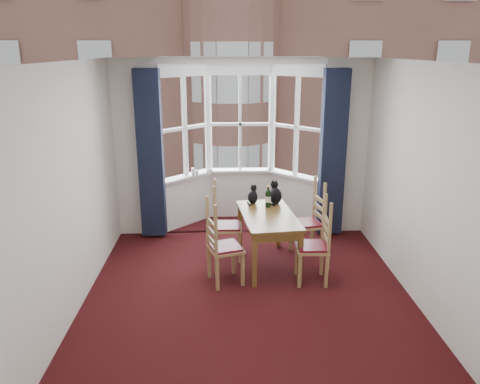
{
  "coord_description": "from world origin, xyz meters",
  "views": [
    {
      "loc": [
        -0.28,
        -5.05,
        2.93
      ],
      "look_at": [
        -0.07,
        1.05,
        1.05
      ],
      "focal_mm": 35.0,
      "sensor_mm": 36.0,
      "label": 1
    }
  ],
  "objects_px": {
    "chair_left_near": "(219,249)",
    "wine_bottle": "(268,198)",
    "chair_right_far": "(312,224)",
    "candle_tall": "(193,172)",
    "dining_table": "(268,221)",
    "chair_left_far": "(221,227)",
    "chair_right_near": "(319,248)",
    "cat_right": "(275,195)",
    "candle_short": "(197,173)",
    "cat_left": "(253,196)",
    "candle_extra": "(209,172)"
  },
  "relations": [
    {
      "from": "chair_right_near",
      "to": "candle_short",
      "type": "xyz_separation_m",
      "value": [
        -1.68,
        2.18,
        0.44
      ]
    },
    {
      "from": "dining_table",
      "to": "chair_left_near",
      "type": "distance_m",
      "value": 0.87
    },
    {
      "from": "cat_right",
      "to": "wine_bottle",
      "type": "xyz_separation_m",
      "value": [
        -0.13,
        -0.17,
        0.01
      ]
    },
    {
      "from": "cat_right",
      "to": "candle_extra",
      "type": "bearing_deg",
      "value": 129.94
    },
    {
      "from": "cat_left",
      "to": "cat_right",
      "type": "xyz_separation_m",
      "value": [
        0.33,
        -0.01,
        0.02
      ]
    },
    {
      "from": "candle_tall",
      "to": "chair_right_near",
      "type": "bearing_deg",
      "value": -51.07
    },
    {
      "from": "dining_table",
      "to": "chair_right_near",
      "type": "relative_size",
      "value": 1.5
    },
    {
      "from": "candle_short",
      "to": "candle_extra",
      "type": "bearing_deg",
      "value": 5.78
    },
    {
      "from": "dining_table",
      "to": "candle_extra",
      "type": "distance_m",
      "value": 1.92
    },
    {
      "from": "chair_right_near",
      "to": "candle_extra",
      "type": "height_order",
      "value": "candle_extra"
    },
    {
      "from": "chair_left_far",
      "to": "chair_right_far",
      "type": "relative_size",
      "value": 1.0
    },
    {
      "from": "cat_right",
      "to": "chair_right_near",
      "type": "bearing_deg",
      "value": -64.8
    },
    {
      "from": "candle_tall",
      "to": "chair_right_far",
      "type": "bearing_deg",
      "value": -35.44
    },
    {
      "from": "chair_right_near",
      "to": "chair_right_far",
      "type": "height_order",
      "value": "same"
    },
    {
      "from": "chair_right_near",
      "to": "cat_right",
      "type": "height_order",
      "value": "cat_right"
    },
    {
      "from": "chair_right_near",
      "to": "cat_right",
      "type": "bearing_deg",
      "value": 115.2
    },
    {
      "from": "cat_right",
      "to": "chair_left_near",
      "type": "bearing_deg",
      "value": -129.74
    },
    {
      "from": "candle_tall",
      "to": "candle_extra",
      "type": "bearing_deg",
      "value": 10.97
    },
    {
      "from": "candle_extra",
      "to": "cat_right",
      "type": "bearing_deg",
      "value": -50.06
    },
    {
      "from": "chair_left_near",
      "to": "wine_bottle",
      "type": "bearing_deg",
      "value": 49.67
    },
    {
      "from": "chair_right_near",
      "to": "chair_right_far",
      "type": "distance_m",
      "value": 0.87
    },
    {
      "from": "wine_bottle",
      "to": "candle_tall",
      "type": "bearing_deg",
      "value": 130.79
    },
    {
      "from": "candle_tall",
      "to": "candle_extra",
      "type": "xyz_separation_m",
      "value": [
        0.26,
        0.05,
        -0.02
      ]
    },
    {
      "from": "chair_left_far",
      "to": "chair_left_near",
      "type": "bearing_deg",
      "value": -92.33
    },
    {
      "from": "chair_right_near",
      "to": "candle_tall",
      "type": "relative_size",
      "value": 6.98
    },
    {
      "from": "cat_right",
      "to": "candle_short",
      "type": "xyz_separation_m",
      "value": [
        -1.21,
        1.19,
        0.03
      ]
    },
    {
      "from": "cat_left",
      "to": "wine_bottle",
      "type": "bearing_deg",
      "value": -41.65
    },
    {
      "from": "dining_table",
      "to": "wine_bottle",
      "type": "relative_size",
      "value": 4.35
    },
    {
      "from": "wine_bottle",
      "to": "chair_right_near",
      "type": "bearing_deg",
      "value": -54.29
    },
    {
      "from": "chair_left_near",
      "to": "chair_right_far",
      "type": "xyz_separation_m",
      "value": [
        1.37,
        0.87,
        0.0
      ]
    },
    {
      "from": "wine_bottle",
      "to": "candle_short",
      "type": "distance_m",
      "value": 1.74
    },
    {
      "from": "cat_left",
      "to": "candle_extra",
      "type": "bearing_deg",
      "value": 119.74
    },
    {
      "from": "chair_right_near",
      "to": "cat_right",
      "type": "distance_m",
      "value": 1.17
    },
    {
      "from": "cat_right",
      "to": "wine_bottle",
      "type": "relative_size",
      "value": 1.1
    },
    {
      "from": "chair_left_near",
      "to": "wine_bottle",
      "type": "distance_m",
      "value": 1.16
    },
    {
      "from": "dining_table",
      "to": "chair_right_far",
      "type": "relative_size",
      "value": 1.5
    },
    {
      "from": "chair_right_far",
      "to": "wine_bottle",
      "type": "distance_m",
      "value": 0.79
    },
    {
      "from": "dining_table",
      "to": "candle_short",
      "type": "bearing_deg",
      "value": 122.44
    },
    {
      "from": "chair_right_near",
      "to": "candle_short",
      "type": "distance_m",
      "value": 2.79
    },
    {
      "from": "candle_tall",
      "to": "candle_extra",
      "type": "height_order",
      "value": "candle_tall"
    },
    {
      "from": "chair_left_far",
      "to": "candle_tall",
      "type": "bearing_deg",
      "value": 108.93
    },
    {
      "from": "wine_bottle",
      "to": "candle_tall",
      "type": "distance_m",
      "value": 1.75
    },
    {
      "from": "cat_right",
      "to": "candle_extra",
      "type": "height_order",
      "value": "cat_right"
    },
    {
      "from": "cat_right",
      "to": "candle_tall",
      "type": "bearing_deg",
      "value": 137.62
    },
    {
      "from": "chair_right_near",
      "to": "candle_extra",
      "type": "xyz_separation_m",
      "value": [
        -1.48,
        2.2,
        0.45
      ]
    },
    {
      "from": "chair_left_far",
      "to": "candle_extra",
      "type": "height_order",
      "value": "candle_extra"
    },
    {
      "from": "chair_right_near",
      "to": "chair_right_far",
      "type": "xyz_separation_m",
      "value": [
        0.07,
        0.86,
        0.0
      ]
    },
    {
      "from": "chair_left_far",
      "to": "candle_short",
      "type": "height_order",
      "value": "candle_short"
    },
    {
      "from": "chair_right_far",
      "to": "candle_tall",
      "type": "distance_m",
      "value": 2.27
    },
    {
      "from": "cat_left",
      "to": "candle_short",
      "type": "height_order",
      "value": "cat_left"
    }
  ]
}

